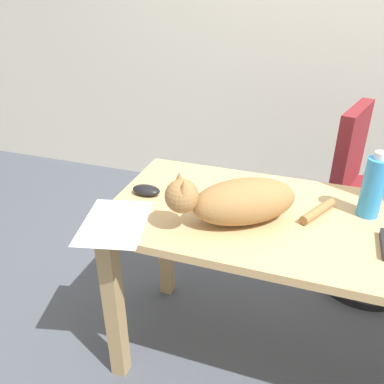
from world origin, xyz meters
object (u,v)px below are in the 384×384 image
Objects in this scene: cat at (238,201)px; office_chair at (366,214)px; computer_mouse at (146,190)px; water_bottle at (373,187)px.

office_chair is at bearing 56.95° from cat.
office_chair is 1.16m from computer_mouse.
cat is at bearing -11.44° from computer_mouse.
office_chair reaches higher than computer_mouse.
water_bottle reaches higher than cat.
cat is at bearing -155.55° from water_bottle.
water_bottle is (0.79, 0.12, 0.09)m from computer_mouse.
water_bottle is at bearing 24.45° from cat.
water_bottle reaches higher than office_chair.
office_chair is 8.39× the size of computer_mouse.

